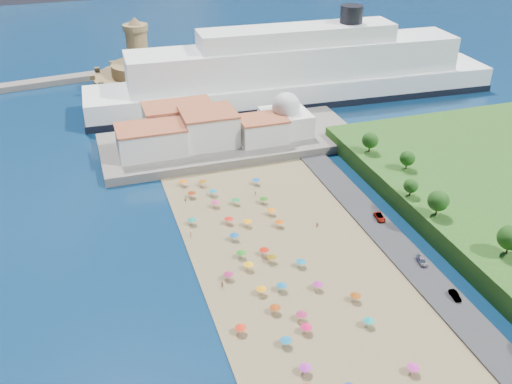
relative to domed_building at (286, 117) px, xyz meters
name	(u,v)px	position (x,y,z in m)	size (l,w,h in m)	color
ground	(272,271)	(-30.00, -71.00, -8.97)	(700.00, 700.00, 0.00)	#071938
terrace	(230,141)	(-20.00, 2.00, -7.47)	(90.00, 36.00, 3.00)	#59544C
jetty	(153,114)	(-42.00, 37.00, -7.77)	(18.00, 70.00, 2.40)	#59544C
waterfront_buildings	(193,129)	(-33.05, 2.64, -1.10)	(57.00, 29.00, 11.00)	silver
domed_building	(286,117)	(0.00, 0.00, 0.00)	(16.00, 16.00, 15.00)	silver
fortress	(140,78)	(-42.00, 67.00, -2.29)	(40.00, 40.00, 32.40)	olive
cruise_ship	(296,75)	(18.52, 36.99, 2.22)	(173.61, 32.40, 37.78)	black
beach_parasols	(281,290)	(-31.40, -80.99, -6.83)	(31.74, 116.95, 2.20)	gray
beachgoers	(273,282)	(-31.54, -76.32, -7.85)	(34.97, 94.86, 1.84)	tan
parked_cars	(407,245)	(6.00, -73.26, -7.61)	(3.05, 39.72, 1.37)	gray
hillside_trees	(480,228)	(19.01, -82.92, 1.21)	(12.25, 103.74, 7.70)	#382314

